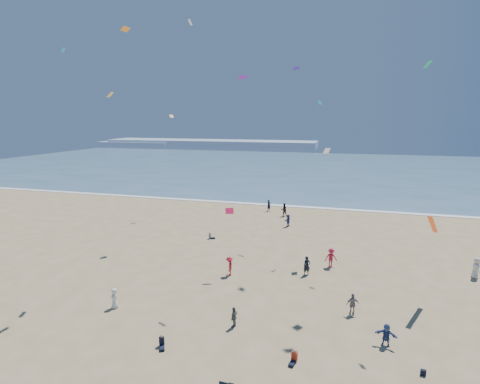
# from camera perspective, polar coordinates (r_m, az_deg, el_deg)

# --- Properties ---
(ocean) EXTENTS (220.00, 100.00, 0.06)m
(ocean) POSITION_cam_1_polar(r_m,az_deg,el_deg) (111.46, 11.24, 3.58)
(ocean) COLOR #476B84
(ocean) RESTS_ON ground
(surf_line) EXTENTS (220.00, 1.20, 0.08)m
(surf_line) POSITION_cam_1_polar(r_m,az_deg,el_deg) (62.47, 7.47, -2.14)
(surf_line) COLOR white
(surf_line) RESTS_ON ground
(headland_far) EXTENTS (110.00, 20.00, 3.20)m
(headland_far) POSITION_cam_1_polar(r_m,az_deg,el_deg) (197.90, -4.59, 7.43)
(headland_far) COLOR #7A8EA8
(headland_far) RESTS_ON ground
(headland_near) EXTENTS (40.00, 14.00, 2.00)m
(headland_near) POSITION_cam_1_polar(r_m,az_deg,el_deg) (210.80, -15.40, 7.13)
(headland_near) COLOR #7A8EA8
(headland_near) RESTS_ON ground
(standing_flyers) EXTENTS (29.14, 50.19, 1.95)m
(standing_flyers) POSITION_cam_1_polar(r_m,az_deg,el_deg) (33.75, 8.00, -12.35)
(standing_flyers) COLOR slate
(standing_flyers) RESTS_ON ground
(seated_group) EXTENTS (15.94, 25.92, 0.84)m
(seated_group) POSITION_cam_1_polar(r_m,az_deg,el_deg) (27.22, -1.44, -19.47)
(seated_group) COLOR white
(seated_group) RESTS_ON ground
(navy_bag) EXTENTS (0.28, 0.18, 0.34)m
(navy_bag) POSITION_cam_1_polar(r_m,az_deg,el_deg) (25.66, 26.14, -23.47)
(navy_bag) COLOR black
(navy_bag) RESTS_ON ground
(kites_aloft) EXTENTS (37.79, 40.81, 29.88)m
(kites_aloft) POSITION_cam_1_polar(r_m,az_deg,el_deg) (28.10, 17.87, 10.06)
(kites_aloft) COLOR #4B23A5
(kites_aloft) RESTS_ON ground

